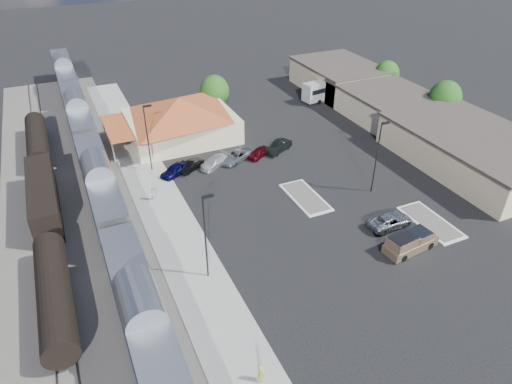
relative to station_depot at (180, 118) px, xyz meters
name	(u,v)px	position (x,y,z in m)	size (l,w,h in m)	color
ground	(283,215)	(4.56, -24.00, -3.13)	(280.00, 280.00, 0.00)	black
railbed	(79,222)	(-16.44, -16.00, -3.07)	(16.00, 100.00, 0.12)	#4C4944
platform	(164,212)	(-7.44, -18.00, -3.04)	(5.50, 92.00, 0.18)	gray
passenger_train	(102,190)	(-13.44, -15.17, -0.26)	(3.00, 104.00, 5.55)	silver
freight_cars	(44,199)	(-19.44, -12.65, -1.21)	(2.80, 46.00, 4.00)	black
station_depot	(180,118)	(0.00, 0.00, 0.00)	(18.35, 12.24, 6.20)	#CAB794
buildings_east	(402,111)	(32.56, -9.72, -0.86)	(14.40, 51.40, 4.80)	#C6B28C
traffic_island_south	(305,197)	(8.56, -22.00, -3.03)	(3.30, 7.50, 0.21)	silver
traffic_island_north	(431,222)	(18.56, -32.00, -3.03)	(3.30, 7.50, 0.21)	silver
lamp_plat_s	(206,231)	(-6.34, -30.00, 2.21)	(1.08, 0.25, 9.00)	black
lamp_plat_n	(148,133)	(-6.34, -8.00, 2.21)	(1.08, 0.25, 9.00)	black
lamp_lot	(378,152)	(16.66, -24.00, 2.21)	(1.08, 0.25, 9.00)	black
tree_east_b	(445,98)	(38.56, -12.00, 1.09)	(4.94, 4.94, 6.96)	#382314
tree_east_c	(387,75)	(38.56, 2.00, 0.63)	(4.41, 4.41, 6.21)	#382314
tree_depot	(215,91)	(7.56, 6.00, 0.89)	(4.71, 4.71, 6.63)	#382314
pickup_truck	(411,242)	(13.38, -34.64, -2.18)	(6.00, 2.73, 2.00)	#9B7C5F
suv	(390,221)	(14.03, -30.63, -2.42)	(2.36, 5.13, 1.42)	#ABACB3
coach_bus	(330,88)	(28.56, 4.54, -1.12)	(11.09, 3.95, 3.49)	silver
person_a	(261,373)	(-6.64, -42.09, -2.09)	(0.63, 0.41, 1.73)	gold
person_b	(153,194)	(-8.02, -15.27, -2.08)	(0.85, 0.66, 1.74)	white
parked_car_a	(175,170)	(-3.94, -10.34, -2.39)	(1.75, 4.34, 1.48)	#0D0D42
parked_car_b	(191,166)	(-1.79, -10.04, -2.49)	(1.36, 3.89, 1.28)	black
parked_car_c	(215,162)	(1.41, -10.34, -2.47)	(1.86, 4.56, 1.32)	silver
parked_car_d	(236,156)	(4.61, -10.04, -2.44)	(2.29, 4.96, 1.38)	gray
parked_car_e	(259,153)	(7.81, -10.34, -2.49)	(1.51, 3.75, 1.28)	maroon
parked_car_f	(278,147)	(11.01, -10.04, -2.38)	(1.60, 4.58, 1.51)	black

